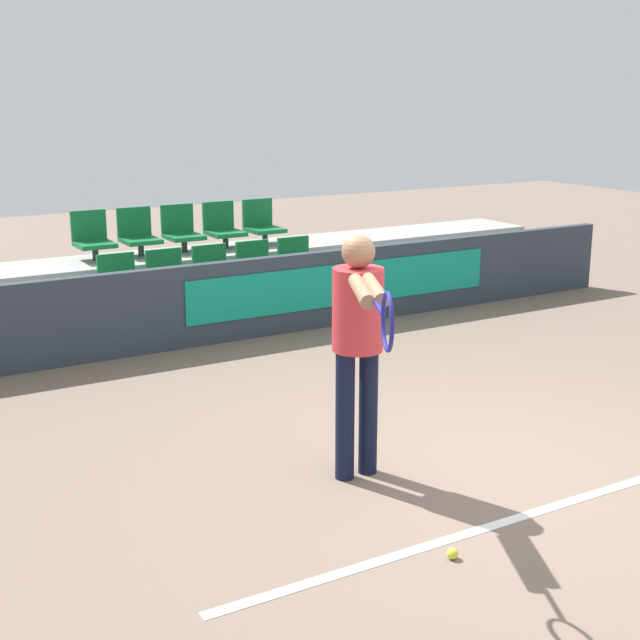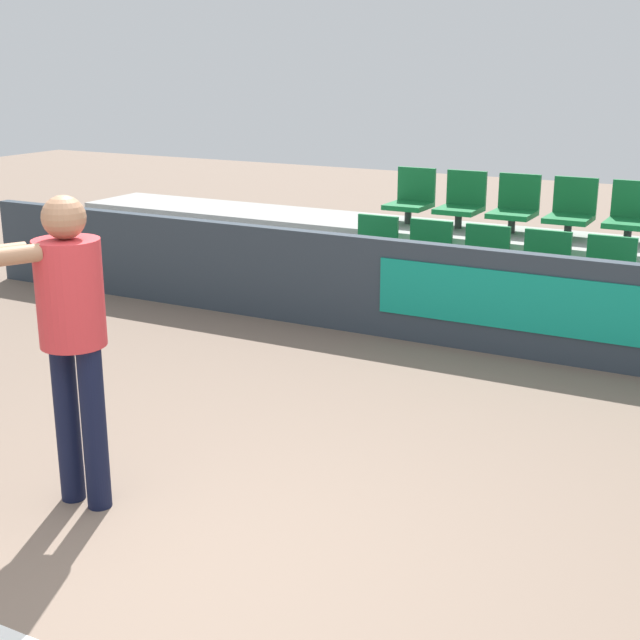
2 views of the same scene
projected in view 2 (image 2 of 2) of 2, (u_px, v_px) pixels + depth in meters
The scene contains 15 objects.
ground_plane at pixel (150, 586), 4.09m from camera, with size 30.00×30.00×0.00m, color #7A6656.
barrier_wall at pixel (459, 297), 7.37m from camera, with size 10.30×0.14×0.86m.
bleacher_tier_front at pixel (475, 310), 7.92m from camera, with size 9.90×0.94×0.35m.
bleacher_tier_middle at pixel (507, 270), 8.66m from camera, with size 9.90×0.94×0.71m.
stadium_chair_0 at pixel (372, 249), 8.39m from camera, with size 0.41×0.45×0.55m.
stadium_chair_1 at pixel (425, 255), 8.15m from camera, with size 0.41×0.45×0.55m.
stadium_chair_2 at pixel (482, 261), 7.90m from camera, with size 0.41×0.45×0.55m.
stadium_chair_3 at pixel (542, 267), 7.66m from camera, with size 0.41×0.45×0.55m.
stadium_chair_4 at pixel (607, 274), 7.41m from camera, with size 0.41×0.45×0.55m.
stadium_chair_5 at pixel (411, 199), 9.08m from camera, with size 0.41×0.45×0.55m.
stadium_chair_6 at pixel (462, 202), 8.84m from camera, with size 0.41×0.45×0.55m.
stadium_chair_7 at pixel (515, 207), 8.60m from camera, with size 0.41×0.45×0.55m.
stadium_chair_8 at pixel (571, 211), 8.35m from camera, with size 0.41×0.45×0.55m.
stadium_chair_9 at pixel (631, 215), 8.11m from camera, with size 0.41×0.45×0.55m.
tennis_player at pixel (59, 319), 4.53m from camera, with size 0.79×1.43×1.68m.
Camera 2 is at (2.38, -2.78, 2.33)m, focal length 50.00 mm.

